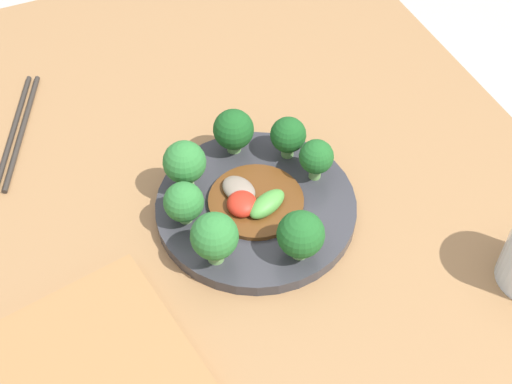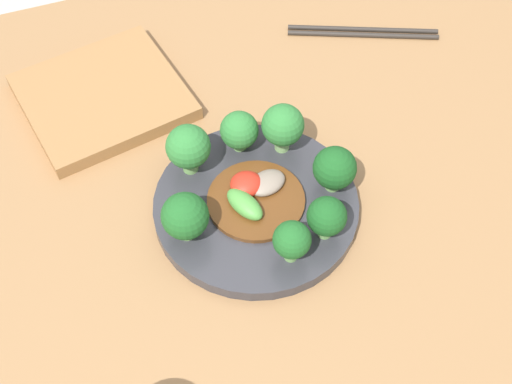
% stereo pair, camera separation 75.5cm
% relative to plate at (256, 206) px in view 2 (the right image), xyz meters
% --- Properties ---
extents(table, '(1.19, 0.86, 0.74)m').
position_rel_plate_xyz_m(table, '(0.04, -0.04, -0.38)').
color(table, olive).
rests_on(table, ground_plane).
extents(plate, '(0.24, 0.24, 0.02)m').
position_rel_plate_xyz_m(plate, '(0.00, 0.00, 0.00)').
color(plate, '#333338').
rests_on(plate, table).
extents(broccoli_south, '(0.05, 0.05, 0.06)m').
position_rel_plate_xyz_m(broccoli_south, '(-0.01, -0.09, 0.04)').
color(broccoli_south, '#70A356').
rests_on(broccoli_south, plate).
extents(broccoli_northwest, '(0.05, 0.05, 0.06)m').
position_rel_plate_xyz_m(broccoli_northwest, '(-0.06, 0.07, 0.04)').
color(broccoli_northwest, '#70A356').
rests_on(broccoli_northwest, plate).
extents(broccoli_west, '(0.05, 0.05, 0.06)m').
position_rel_plate_xyz_m(broccoli_west, '(-0.09, 0.01, 0.04)').
color(broccoli_west, '#70A356').
rests_on(broccoli_west, plate).
extents(broccoli_north, '(0.04, 0.04, 0.06)m').
position_rel_plate_xyz_m(broccoli_north, '(-0.01, 0.08, 0.04)').
color(broccoli_north, '#70A356').
rests_on(broccoli_north, plate).
extents(broccoli_southwest, '(0.05, 0.05, 0.07)m').
position_rel_plate_xyz_m(broccoli_southwest, '(-0.06, -0.07, 0.05)').
color(broccoli_southwest, '#89B76B').
rests_on(broccoli_southwest, plate).
extents(broccoli_east, '(0.05, 0.05, 0.06)m').
position_rel_plate_xyz_m(broccoli_east, '(0.09, 0.02, 0.04)').
color(broccoli_east, '#7AAD5B').
rests_on(broccoli_east, plate).
extents(broccoli_southeast, '(0.05, 0.05, 0.07)m').
position_rel_plate_xyz_m(broccoli_southeast, '(0.06, -0.07, 0.05)').
color(broccoli_southeast, '#70A356').
rests_on(broccoli_southeast, plate).
extents(stirfry_center, '(0.12, 0.12, 0.02)m').
position_rel_plate_xyz_m(stirfry_center, '(0.00, -0.00, 0.02)').
color(stirfry_center, '#5B3314').
rests_on(stirfry_center, plate).
extents(chopsticks, '(0.21, 0.10, 0.01)m').
position_rel_plate_xyz_m(chopsticks, '(-0.25, -0.24, -0.00)').
color(chopsticks, '#2D2823').
rests_on(chopsticks, table).
extents(cutting_board, '(0.23, 0.22, 0.02)m').
position_rel_plate_xyz_m(cutting_board, '(0.13, -0.24, 0.00)').
color(cutting_board, olive).
rests_on(cutting_board, table).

